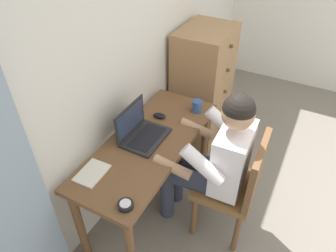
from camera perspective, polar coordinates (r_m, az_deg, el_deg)
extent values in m
cube|color=silver|center=(2.42, -4.61, 16.48)|extent=(4.80, 0.05, 2.50)
cube|color=brown|center=(2.18, -3.57, -3.10)|extent=(1.29, 0.53, 0.03)
cylinder|color=brown|center=(2.08, -6.84, -22.08)|extent=(0.06, 0.06, 0.69)
cylinder|color=brown|center=(2.75, 6.71, -2.98)|extent=(0.06, 0.06, 0.69)
cylinder|color=brown|center=(2.25, -15.97, -17.15)|extent=(0.06, 0.06, 0.69)
cylinder|color=brown|center=(2.88, -0.82, -0.47)|extent=(0.06, 0.06, 0.69)
cube|color=#9E754C|center=(3.08, 6.40, 7.40)|extent=(0.59, 0.44, 1.15)
sphere|color=brown|center=(3.28, 9.64, -0.57)|extent=(0.04, 0.04, 0.04)
sphere|color=brown|center=(3.15, 10.08, 2.69)|extent=(0.04, 0.04, 0.04)
sphere|color=brown|center=(3.02, 10.55, 6.24)|extent=(0.04, 0.04, 0.04)
sphere|color=brown|center=(2.91, 11.07, 10.08)|extent=(0.04, 0.04, 0.04)
sphere|color=brown|center=(2.81, 11.65, 14.20)|extent=(0.04, 0.04, 0.04)
cube|color=brown|center=(2.27, 10.58, -10.82)|extent=(0.44, 0.42, 0.05)
cube|color=brown|center=(2.09, 16.06, -7.98)|extent=(0.42, 0.06, 0.42)
cylinder|color=brown|center=(2.58, 7.68, -10.60)|extent=(0.04, 0.04, 0.42)
cylinder|color=brown|center=(2.38, 4.84, -16.23)|extent=(0.04, 0.04, 0.42)
cylinder|color=brown|center=(2.55, 14.61, -12.70)|extent=(0.04, 0.04, 0.42)
cylinder|color=brown|center=(2.34, 12.52, -18.68)|extent=(0.04, 0.04, 0.42)
cylinder|color=#33384C|center=(2.34, 6.21, -6.93)|extent=(0.16, 0.41, 0.14)
cylinder|color=#33384C|center=(2.22, 4.55, -9.92)|extent=(0.16, 0.41, 0.14)
cylinder|color=#33384C|center=(2.56, 1.60, -9.49)|extent=(0.11, 0.11, 0.49)
cylinder|color=#33384C|center=(2.46, -0.17, -12.29)|extent=(0.11, 0.11, 0.49)
cube|color=white|center=(2.08, 11.72, -5.89)|extent=(0.37, 0.22, 0.46)
cylinder|color=white|center=(2.21, 10.37, 0.25)|extent=(0.10, 0.30, 0.25)
cylinder|color=white|center=(1.89, 6.36, -7.19)|extent=(0.10, 0.30, 0.25)
cylinder|color=tan|center=(2.32, 5.38, -0.50)|extent=(0.08, 0.27, 0.11)
cylinder|color=tan|center=(2.01, 0.78, -7.59)|extent=(0.08, 0.27, 0.11)
sphere|color=tan|center=(1.85, 12.83, 2.24)|extent=(0.20, 0.20, 0.20)
sphere|color=black|center=(1.83, 12.96, 3.00)|extent=(0.20, 0.20, 0.20)
cube|color=#232326|center=(2.18, -4.08, -2.15)|extent=(0.34, 0.24, 0.02)
cube|color=black|center=(2.17, -3.87, -2.02)|extent=(0.29, 0.15, 0.00)
cube|color=#232326|center=(2.16, -7.04, 1.28)|extent=(0.34, 0.01, 0.22)
cube|color=#2D3851|center=(2.16, -6.91, 1.23)|extent=(0.31, 0.00, 0.18)
ellipsoid|color=black|center=(2.37, -1.58, 1.94)|extent=(0.07, 0.11, 0.03)
cylinder|color=black|center=(1.78, -7.84, -14.24)|extent=(0.09, 0.09, 0.03)
cylinder|color=silver|center=(1.77, -7.88, -13.94)|extent=(0.06, 0.06, 0.00)
cube|color=silver|center=(1.99, -13.83, -8.41)|extent=(0.22, 0.16, 0.01)
cylinder|color=#33518C|center=(2.43, 5.37, 3.69)|extent=(0.08, 0.08, 0.09)
torus|color=#33518C|center=(2.47, 5.87, 4.38)|extent=(0.06, 0.01, 0.06)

